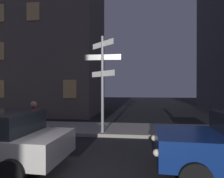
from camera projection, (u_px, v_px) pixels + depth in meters
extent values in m
cube|color=gray|center=(105.00, 129.00, 9.63)|extent=(40.00, 2.77, 0.14)
cylinder|color=gray|center=(103.00, 84.00, 8.55)|extent=(0.12, 0.12, 4.18)
cube|color=white|center=(102.00, 44.00, 8.54)|extent=(1.08, 1.08, 0.24)
cube|color=white|center=(102.00, 57.00, 8.54)|extent=(1.61, 0.03, 0.24)
cube|color=white|center=(102.00, 74.00, 8.54)|extent=(1.19, 1.19, 0.24)
cylinder|color=black|center=(195.00, 178.00, 3.82)|extent=(0.65, 0.25, 0.64)
cylinder|color=black|center=(179.00, 149.00, 5.65)|extent=(0.65, 0.25, 0.64)
sphere|color=#F9EFCC|center=(157.00, 153.00, 4.23)|extent=(0.16, 0.16, 0.16)
sphere|color=#F9EFCC|center=(154.00, 138.00, 5.47)|extent=(0.16, 0.16, 0.16)
cylinder|color=black|center=(11.00, 174.00, 4.01)|extent=(0.65, 0.25, 0.64)
cylinder|color=black|center=(51.00, 149.00, 5.69)|extent=(0.65, 0.25, 0.64)
torus|color=black|center=(52.00, 137.00, 6.90)|extent=(0.72, 0.10, 0.72)
torus|color=black|center=(21.00, 136.00, 6.97)|extent=(0.72, 0.10, 0.72)
cylinder|color=#1959A5|center=(36.00, 129.00, 6.93)|extent=(1.00, 0.10, 0.04)
cylinder|color=maroon|center=(34.00, 116.00, 6.94)|extent=(0.47, 0.34, 0.61)
sphere|color=tan|center=(34.00, 104.00, 6.93)|extent=(0.22, 0.22, 0.22)
cylinder|color=black|center=(36.00, 130.00, 7.02)|extent=(0.35, 0.14, 0.55)
cylinder|color=black|center=(34.00, 131.00, 6.84)|extent=(0.35, 0.14, 0.55)
cube|color=#6B6056|center=(38.00, 2.00, 16.46)|extent=(10.17, 6.32, 18.59)
cube|color=#F2C672|center=(70.00, 89.00, 12.89)|extent=(0.90, 0.06, 1.20)
cube|color=#F2C672|center=(33.00, 11.00, 13.16)|extent=(0.90, 0.06, 1.20)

